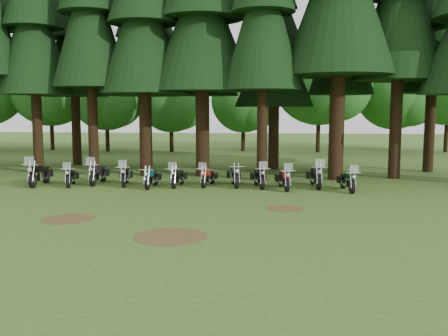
{
  "coord_description": "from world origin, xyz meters",
  "views": [
    {
      "loc": [
        4.03,
        -18.28,
        3.78
      ],
      "look_at": [
        1.72,
        5.0,
        1.0
      ],
      "focal_mm": 40.0,
      "sensor_mm": 36.0,
      "label": 1
    }
  ],
  "objects_px": {
    "motorcycle_9": "(284,180)",
    "motorcycle_11": "(347,182)",
    "motorcycle_6": "(208,177)",
    "motorcycle_7": "(235,176)",
    "motorcycle_5": "(178,178)",
    "motorcycle_10": "(316,177)",
    "motorcycle_8": "(259,178)",
    "motorcycle_1": "(71,177)",
    "motorcycle_3": "(125,176)",
    "motorcycle_4": "(152,179)",
    "motorcycle_2": "(98,174)",
    "motorcycle_0": "(39,175)"
  },
  "relations": [
    {
      "from": "motorcycle_9",
      "to": "motorcycle_11",
      "type": "bearing_deg",
      "value": -13.87
    },
    {
      "from": "motorcycle_6",
      "to": "motorcycle_7",
      "type": "height_order",
      "value": "motorcycle_6"
    },
    {
      "from": "motorcycle_5",
      "to": "motorcycle_9",
      "type": "xyz_separation_m",
      "value": [
        5.16,
        -0.38,
        0.02
      ]
    },
    {
      "from": "motorcycle_9",
      "to": "motorcycle_10",
      "type": "height_order",
      "value": "motorcycle_10"
    },
    {
      "from": "motorcycle_7",
      "to": "motorcycle_8",
      "type": "bearing_deg",
      "value": -21.61
    },
    {
      "from": "motorcycle_1",
      "to": "motorcycle_3",
      "type": "bearing_deg",
      "value": -2.88
    },
    {
      "from": "motorcycle_3",
      "to": "motorcycle_7",
      "type": "height_order",
      "value": "motorcycle_3"
    },
    {
      "from": "motorcycle_4",
      "to": "motorcycle_8",
      "type": "relative_size",
      "value": 0.94
    },
    {
      "from": "motorcycle_1",
      "to": "motorcycle_6",
      "type": "height_order",
      "value": "motorcycle_1"
    },
    {
      "from": "motorcycle_2",
      "to": "motorcycle_9",
      "type": "distance_m",
      "value": 9.37
    },
    {
      "from": "motorcycle_4",
      "to": "motorcycle_7",
      "type": "bearing_deg",
      "value": 13.69
    },
    {
      "from": "motorcycle_7",
      "to": "motorcycle_10",
      "type": "relative_size",
      "value": 0.96
    },
    {
      "from": "motorcycle_0",
      "to": "motorcycle_7",
      "type": "height_order",
      "value": "motorcycle_0"
    },
    {
      "from": "motorcycle_5",
      "to": "motorcycle_10",
      "type": "distance_m",
      "value": 6.71
    },
    {
      "from": "motorcycle_5",
      "to": "motorcycle_11",
      "type": "relative_size",
      "value": 0.98
    },
    {
      "from": "motorcycle_2",
      "to": "motorcycle_11",
      "type": "xyz_separation_m",
      "value": [
        12.24,
        -1.02,
        -0.05
      ]
    },
    {
      "from": "motorcycle_0",
      "to": "motorcycle_3",
      "type": "height_order",
      "value": "motorcycle_0"
    },
    {
      "from": "motorcycle_1",
      "to": "motorcycle_7",
      "type": "xyz_separation_m",
      "value": [
        8.07,
        0.76,
        0.05
      ]
    },
    {
      "from": "motorcycle_4",
      "to": "motorcycle_5",
      "type": "distance_m",
      "value": 1.27
    },
    {
      "from": "motorcycle_0",
      "to": "motorcycle_10",
      "type": "relative_size",
      "value": 1.04
    },
    {
      "from": "motorcycle_9",
      "to": "motorcycle_3",
      "type": "bearing_deg",
      "value": 166.66
    },
    {
      "from": "motorcycle_5",
      "to": "motorcycle_10",
      "type": "relative_size",
      "value": 0.88
    },
    {
      "from": "motorcycle_10",
      "to": "motorcycle_0",
      "type": "bearing_deg",
      "value": 177.82
    },
    {
      "from": "motorcycle_8",
      "to": "motorcycle_9",
      "type": "distance_m",
      "value": 1.31
    },
    {
      "from": "motorcycle_9",
      "to": "motorcycle_11",
      "type": "relative_size",
      "value": 1.02
    },
    {
      "from": "motorcycle_5",
      "to": "motorcycle_10",
      "type": "bearing_deg",
      "value": 7.62
    },
    {
      "from": "motorcycle_8",
      "to": "motorcycle_11",
      "type": "relative_size",
      "value": 1.03
    },
    {
      "from": "motorcycle_2",
      "to": "motorcycle_5",
      "type": "distance_m",
      "value": 4.2
    },
    {
      "from": "motorcycle_4",
      "to": "motorcycle_6",
      "type": "relative_size",
      "value": 1.02
    },
    {
      "from": "motorcycle_9",
      "to": "motorcycle_8",
      "type": "bearing_deg",
      "value": 145.59
    },
    {
      "from": "motorcycle_2",
      "to": "motorcycle_10",
      "type": "bearing_deg",
      "value": -1.31
    },
    {
      "from": "motorcycle_4",
      "to": "motorcycle_6",
      "type": "xyz_separation_m",
      "value": [
        2.66,
        0.73,
        -0.0
      ]
    },
    {
      "from": "motorcycle_2",
      "to": "motorcycle_4",
      "type": "distance_m",
      "value": 3.09
    },
    {
      "from": "motorcycle_5",
      "to": "motorcycle_8",
      "type": "distance_m",
      "value": 3.98
    },
    {
      "from": "motorcycle_5",
      "to": "motorcycle_9",
      "type": "distance_m",
      "value": 5.18
    },
    {
      "from": "motorcycle_0",
      "to": "motorcycle_10",
      "type": "bearing_deg",
      "value": -0.8
    },
    {
      "from": "motorcycle_4",
      "to": "motorcycle_8",
      "type": "bearing_deg",
      "value": 8.31
    },
    {
      "from": "motorcycle_11",
      "to": "motorcycle_8",
      "type": "bearing_deg",
      "value": 161.29
    },
    {
      "from": "motorcycle_3",
      "to": "motorcycle_9",
      "type": "distance_m",
      "value": 7.87
    },
    {
      "from": "motorcycle_7",
      "to": "motorcycle_9",
      "type": "xyz_separation_m",
      "value": [
        2.39,
        -0.8,
        -0.02
      ]
    },
    {
      "from": "motorcycle_0",
      "to": "motorcycle_5",
      "type": "relative_size",
      "value": 1.19
    },
    {
      "from": "motorcycle_8",
      "to": "motorcycle_11",
      "type": "xyz_separation_m",
      "value": [
        4.09,
        -0.77,
        -0.01
      ]
    },
    {
      "from": "motorcycle_4",
      "to": "motorcycle_7",
      "type": "xyz_separation_m",
      "value": [
        3.97,
        0.84,
        0.05
      ]
    },
    {
      "from": "motorcycle_7",
      "to": "motorcycle_11",
      "type": "xyz_separation_m",
      "value": [
        5.29,
        -1.02,
        -0.03
      ]
    },
    {
      "from": "motorcycle_8",
      "to": "motorcycle_4",
      "type": "bearing_deg",
      "value": 174.36
    },
    {
      "from": "motorcycle_4",
      "to": "motorcycle_11",
      "type": "height_order",
      "value": "motorcycle_11"
    },
    {
      "from": "motorcycle_0",
      "to": "motorcycle_1",
      "type": "distance_m",
      "value": 1.61
    },
    {
      "from": "motorcycle_1",
      "to": "motorcycle_9",
      "type": "distance_m",
      "value": 10.46
    },
    {
      "from": "motorcycle_4",
      "to": "motorcycle_8",
      "type": "xyz_separation_m",
      "value": [
        5.17,
        0.59,
        0.03
      ]
    },
    {
      "from": "motorcycle_1",
      "to": "motorcycle_8",
      "type": "bearing_deg",
      "value": -10.28
    }
  ]
}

